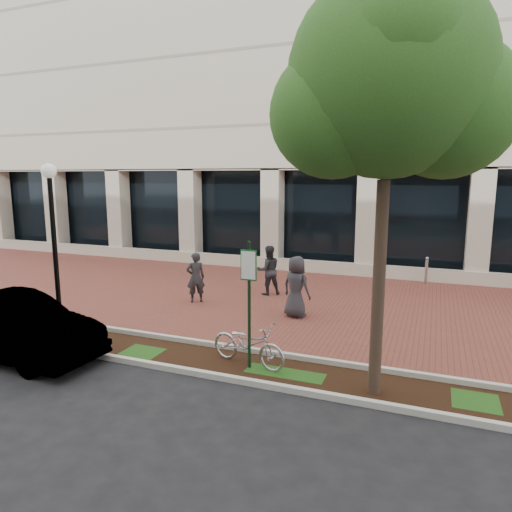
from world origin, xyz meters
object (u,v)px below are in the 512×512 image
at_px(bollard, 426,270).
at_px(pedestrian_mid, 268,270).
at_px(lamppost, 54,238).
at_px(sedan_near_curb, 14,327).
at_px(locked_bicycle, 248,344).
at_px(parking_sign, 249,290).
at_px(street_tree, 391,90).
at_px(pedestrian_left, 196,277).
at_px(pedestrian_right, 296,287).

bearing_deg(bollard, pedestrian_mid, -144.07).
height_order(pedestrian_mid, bollard, pedestrian_mid).
bearing_deg(lamppost, sedan_near_curb, -75.67).
height_order(locked_bicycle, bollard, bollard).
bearing_deg(bollard, parking_sign, -108.94).
bearing_deg(street_tree, locked_bicycle, 173.35).
distance_m(pedestrian_left, sedan_near_curb, 5.56).
xyz_separation_m(parking_sign, locked_bicycle, (-0.08, 0.15, -1.20)).
relative_size(lamppost, locked_bicycle, 2.37).
height_order(lamppost, pedestrian_mid, lamppost).
distance_m(lamppost, pedestrian_right, 6.44).
bearing_deg(parking_sign, locked_bicycle, 117.84).
bearing_deg(pedestrian_right, parking_sign, 110.42).
height_order(bollard, sedan_near_curb, sedan_near_curb).
distance_m(pedestrian_left, pedestrian_mid, 2.49).
height_order(parking_sign, street_tree, street_tree).
relative_size(street_tree, pedestrian_mid, 4.32).
bearing_deg(locked_bicycle, pedestrian_left, 53.85).
xyz_separation_m(pedestrian_left, pedestrian_mid, (1.78, 1.73, 0.03)).
distance_m(locked_bicycle, pedestrian_left, 5.15).
bearing_deg(bollard, street_tree, -93.65).
relative_size(locked_bicycle, sedan_near_curb, 0.43).
distance_m(pedestrian_right, bollard, 6.48).
xyz_separation_m(parking_sign, street_tree, (2.58, -0.16, 3.62)).
bearing_deg(pedestrian_right, pedestrian_left, 13.57).
relative_size(parking_sign, lamppost, 0.63).
distance_m(pedestrian_right, sedan_near_curb, 7.01).
relative_size(lamppost, pedestrian_mid, 2.55).
height_order(parking_sign, locked_bicycle, parking_sign).
height_order(lamppost, locked_bicycle, lamppost).
relative_size(locked_bicycle, bollard, 1.74).
xyz_separation_m(pedestrian_mid, pedestrian_right, (1.56, -2.03, 0.04)).
bearing_deg(street_tree, sedan_near_curb, -171.27).
height_order(street_tree, sedan_near_curb, street_tree).
distance_m(bollard, sedan_near_curb, 13.39).
distance_m(pedestrian_left, bollard, 8.49).
bearing_deg(sedan_near_curb, pedestrian_mid, -22.26).
xyz_separation_m(street_tree, bollard, (0.60, 9.45, -4.77)).
bearing_deg(locked_bicycle, street_tree, -83.92).
height_order(pedestrian_left, pedestrian_mid, pedestrian_mid).
height_order(pedestrian_right, bollard, pedestrian_right).
bearing_deg(street_tree, pedestrian_right, 124.80).
bearing_deg(pedestrian_left, pedestrian_right, 135.83).
height_order(parking_sign, pedestrian_mid, parking_sign).
relative_size(parking_sign, pedestrian_mid, 1.60).
relative_size(street_tree, pedestrian_left, 4.50).
distance_m(locked_bicycle, pedestrian_right, 3.60).
relative_size(parking_sign, pedestrian_left, 1.66).
xyz_separation_m(locked_bicycle, sedan_near_curb, (-4.90, -1.47, 0.22)).
relative_size(pedestrian_mid, sedan_near_curb, 0.40).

